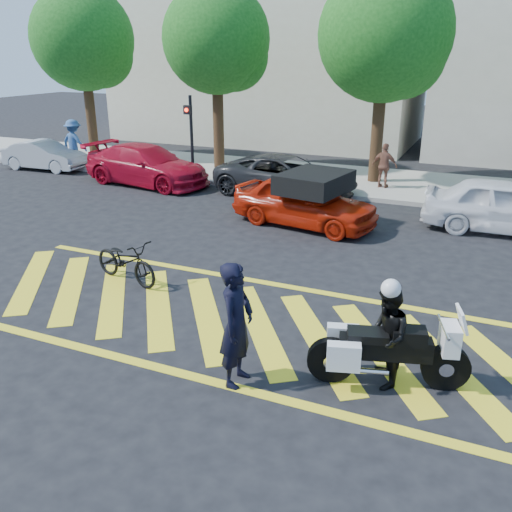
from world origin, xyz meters
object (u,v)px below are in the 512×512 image
at_px(police_motorcycle, 386,351).
at_px(parked_left, 147,165).
at_px(officer_bike, 237,325).
at_px(parked_far_left, 44,155).
at_px(parked_mid_right, 506,206).
at_px(red_convertible, 305,201).
at_px(officer_moto, 386,337).
at_px(parked_mid_left, 286,176).
at_px(bicycle, 126,261).

height_order(police_motorcycle, parked_left, parked_left).
bearing_deg(officer_bike, parked_far_left, 50.41).
bearing_deg(parked_mid_right, parked_far_left, 83.82).
xyz_separation_m(red_convertible, parked_mid_right, (5.27, 1.63, 0.03)).
height_order(officer_moto, parked_mid_left, officer_moto).
bearing_deg(officer_bike, bicycle, 55.08).
bearing_deg(bicycle, police_motorcycle, -91.92).
relative_size(police_motorcycle, parked_mid_left, 0.48).
relative_size(parked_left, parked_mid_left, 1.02).
distance_m(officer_bike, police_motorcycle, 2.25).
relative_size(officer_bike, bicycle, 1.07).
bearing_deg(parked_far_left, officer_moto, -124.68).
distance_m(parked_left, parked_mid_left, 5.38).
bearing_deg(police_motorcycle, parked_far_left, 131.62).
xyz_separation_m(officer_moto, red_convertible, (-3.67, 7.07, -0.08)).
bearing_deg(police_motorcycle, bicycle, 147.69).
xyz_separation_m(bicycle, parked_far_left, (-10.32, 8.43, 0.12)).
distance_m(parked_far_left, parked_mid_right, 17.87).
bearing_deg(parked_far_left, parked_mid_left, -92.77).
distance_m(police_motorcycle, parked_far_left, 19.13).
distance_m(officer_moto, parked_left, 14.38).
relative_size(officer_moto, parked_far_left, 0.44).
xyz_separation_m(bicycle, parked_left, (-4.83, 7.90, 0.25)).
relative_size(bicycle, parked_left, 0.36).
relative_size(officer_moto, red_convertible, 0.38).
distance_m(bicycle, police_motorcycle, 6.15).
height_order(officer_moto, parked_mid_right, officer_moto).
height_order(police_motorcycle, red_convertible, red_convertible).
relative_size(officer_bike, parked_far_left, 0.54).
relative_size(officer_bike, police_motorcycle, 0.83).
relative_size(officer_bike, parked_mid_left, 0.39).
bearing_deg(red_convertible, officer_moto, -142.46).
relative_size(red_convertible, parked_mid_left, 0.85).
bearing_deg(police_motorcycle, parked_left, 121.83).
bearing_deg(parked_far_left, police_motorcycle, -124.68).
bearing_deg(police_motorcycle, officer_moto, 131.72).
height_order(parked_far_left, parked_mid_left, parked_mid_left).
xyz_separation_m(police_motorcycle, parked_far_left, (-16.24, 10.11, 0.02)).
bearing_deg(officer_bike, police_motorcycle, -70.17).
height_order(officer_bike, parked_mid_left, officer_bike).
bearing_deg(officer_moto, bicycle, -122.26).
bearing_deg(parked_left, officer_bike, -132.76).
xyz_separation_m(officer_moto, parked_left, (-10.73, 9.57, -0.06)).
bearing_deg(parked_left, parked_mid_left, -76.96).
bearing_deg(parked_far_left, officer_bike, -130.41).
relative_size(bicycle, red_convertible, 0.44).
xyz_separation_m(bicycle, red_convertible, (2.23, 5.40, 0.23)).
relative_size(police_motorcycle, parked_far_left, 0.65).
bearing_deg(red_convertible, bicycle, 167.67).
relative_size(police_motorcycle, red_convertible, 0.56).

